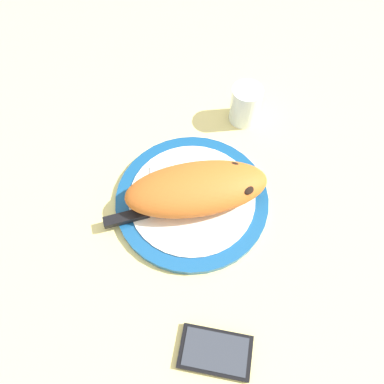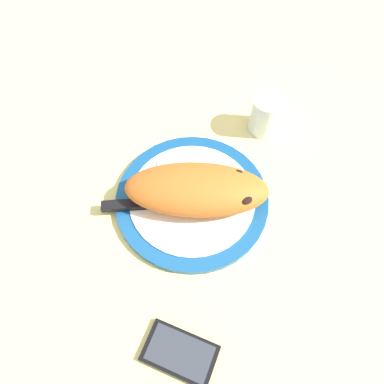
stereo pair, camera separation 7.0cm
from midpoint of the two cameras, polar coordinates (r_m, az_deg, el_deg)
ground_plane at (r=74.59cm, az=2.68°, el=-2.19°), size 150.00×150.00×3.00cm
plate at (r=72.57cm, az=2.75°, el=-1.36°), size 29.86×29.86×1.66cm
calzone at (r=68.69cm, az=3.57°, el=-0.07°), size 28.48×15.99×6.66cm
fork at (r=74.79cm, az=2.56°, el=3.25°), size 17.50×2.44×0.40cm
knife at (r=70.73cm, az=-5.38°, el=-2.16°), size 20.24×7.76×1.20cm
smartphone at (r=64.50cm, az=1.52°, el=-23.82°), size 12.52×8.69×1.16cm
water_glass at (r=82.66cm, az=13.58°, el=11.06°), size 6.50×6.50×8.75cm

